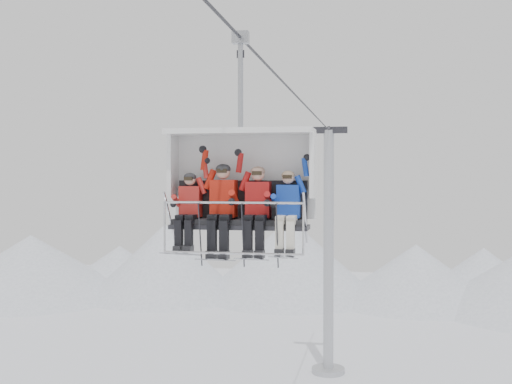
% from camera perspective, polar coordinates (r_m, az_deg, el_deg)
% --- Properties ---
extents(ridgeline, '(72.00, 21.00, 7.00)m').
position_cam_1_polar(ridgeline, '(55.78, 6.24, -6.81)').
color(ridgeline, white).
rests_on(ridgeline, ground).
extents(lift_tower_right, '(2.00, 1.80, 13.48)m').
position_cam_1_polar(lift_tower_right, '(35.46, 6.46, -6.73)').
color(lift_tower_right, '#A4A7AC').
rests_on(lift_tower_right, ground).
extents(haul_cable, '(0.06, 50.00, 0.06)m').
position_cam_1_polar(haul_cable, '(13.48, 0.00, 12.19)').
color(haul_cable, '#2C2C30').
rests_on(haul_cable, lift_tower_left).
extents(chairlift_carrier, '(2.68, 1.17, 3.98)m').
position_cam_1_polar(chairlift_carrier, '(11.84, -1.25, 1.23)').
color(chairlift_carrier, black).
rests_on(chairlift_carrier, haul_cable).
extents(skier_far_left, '(0.38, 1.69, 1.55)m').
position_cam_1_polar(skier_far_left, '(11.76, -6.00, -1.48)').
color(skier_far_left, red).
rests_on(skier_far_left, chairlift_carrier).
extents(skier_center_left, '(0.46, 1.69, 1.79)m').
position_cam_1_polar(skier_center_left, '(11.62, -3.01, -1.14)').
color(skier_center_left, red).
rests_on(skier_center_left, chairlift_carrier).
extents(skier_center_right, '(0.44, 1.69, 1.72)m').
position_cam_1_polar(skier_center_right, '(11.48, 0.11, -1.28)').
color(skier_center_right, '#AB1615').
rests_on(skier_center_right, chairlift_carrier).
extents(skier_far_right, '(0.40, 1.69, 1.61)m').
position_cam_1_polar(skier_far_right, '(11.39, 2.82, -1.48)').
color(skier_far_right, '#153CAC').
rests_on(skier_far_right, chairlift_carrier).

